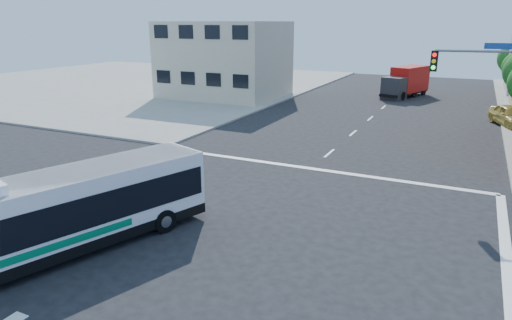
% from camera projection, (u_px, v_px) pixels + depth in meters
% --- Properties ---
extents(ground, '(120.00, 120.00, 0.00)m').
position_uv_depth(ground, '(230.00, 237.00, 17.49)').
color(ground, black).
rests_on(ground, ground).
extents(sidewalk_nw, '(50.00, 50.00, 0.15)m').
position_uv_depth(sidewalk_nw, '(128.00, 82.00, 62.14)').
color(sidewalk_nw, gray).
rests_on(sidewalk_nw, ground).
extents(building_west, '(12.06, 10.06, 8.00)m').
position_uv_depth(building_west, '(225.00, 60.00, 49.24)').
color(building_west, beige).
rests_on(building_west, ground).
extents(signal_mast_ne, '(7.91, 1.13, 8.07)m').
position_uv_depth(signal_mast_ne, '(506.00, 87.00, 21.46)').
color(signal_mast_ne, slate).
rests_on(signal_mast_ne, ground).
extents(transit_bus, '(5.84, 11.04, 3.22)m').
position_uv_depth(transit_bus, '(60.00, 212.00, 15.85)').
color(transit_bus, black).
rests_on(transit_bus, ground).
extents(box_truck, '(4.34, 7.54, 3.27)m').
position_uv_depth(box_truck, '(406.00, 82.00, 49.96)').
color(box_truck, '#29282E').
rests_on(box_truck, ground).
extents(parked_car, '(3.58, 5.27, 1.66)m').
position_uv_depth(parked_car, '(511.00, 116.00, 35.98)').
color(parked_car, gold).
rests_on(parked_car, ground).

